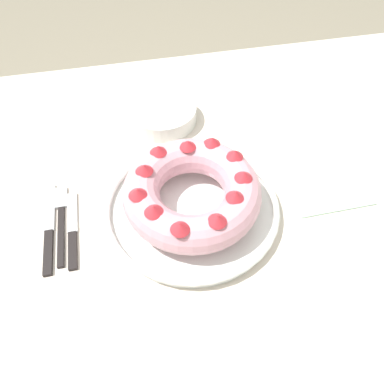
{
  "coord_description": "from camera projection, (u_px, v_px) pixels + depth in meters",
  "views": [
    {
      "loc": [
        -0.12,
        -0.46,
        1.35
      ],
      "look_at": [
        -0.03,
        -0.01,
        0.79
      ],
      "focal_mm": 35.0,
      "sensor_mm": 36.0,
      "label": 1
    }
  ],
  "objects": [
    {
      "name": "ground_plane",
      "position": [
        199.0,
        327.0,
        1.34
      ],
      "size": [
        8.0,
        8.0,
        0.0
      ],
      "primitive_type": "plane",
      "color": "gray"
    },
    {
      "name": "dining_table",
      "position": [
        203.0,
        224.0,
        0.84
      ],
      "size": [
        1.53,
        1.14,
        0.73
      ],
      "color": "beige",
      "rests_on": "ground_plane"
    },
    {
      "name": "serving_dish",
      "position": [
        192.0,
        208.0,
        0.76
      ],
      "size": [
        0.35,
        0.35,
        0.03
      ],
      "color": "white",
      "rests_on": "dining_table"
    },
    {
      "name": "bundt_cake",
      "position": [
        192.0,
        191.0,
        0.72
      ],
      "size": [
        0.27,
        0.27,
        0.09
      ],
      "color": "#E09EAD",
      "rests_on": "serving_dish"
    },
    {
      "name": "fork",
      "position": [
        61.0,
        218.0,
        0.75
      ],
      "size": [
        0.02,
        0.19,
        0.01
      ],
      "rotation": [
        0.0,
        0.0,
        0.04
      ],
      "color": "black",
      "rests_on": "dining_table"
    },
    {
      "name": "serving_knife",
      "position": [
        49.0,
        233.0,
        0.73
      ],
      "size": [
        0.02,
        0.22,
        0.01
      ],
      "rotation": [
        0.0,
        0.0,
        -0.03
      ],
      "color": "black",
      "rests_on": "dining_table"
    },
    {
      "name": "cake_knife",
      "position": [
        73.0,
        234.0,
        0.73
      ],
      "size": [
        0.02,
        0.18,
        0.01
      ],
      "rotation": [
        0.0,
        0.0,
        -0.1
      ],
      "color": "black",
      "rests_on": "dining_table"
    },
    {
      "name": "side_bowl",
      "position": [
        162.0,
        114.0,
        0.93
      ],
      "size": [
        0.17,
        0.17,
        0.04
      ],
      "primitive_type": "cylinder",
      "color": "white",
      "rests_on": "dining_table"
    },
    {
      "name": "napkin",
      "position": [
        328.0,
        190.0,
        0.8
      ],
      "size": [
        0.17,
        0.12,
        0.0
      ],
      "primitive_type": "cube",
      "rotation": [
        0.0,
        0.0,
        0.01
      ],
      "color": "#B2D1B7",
      "rests_on": "dining_table"
    }
  ]
}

